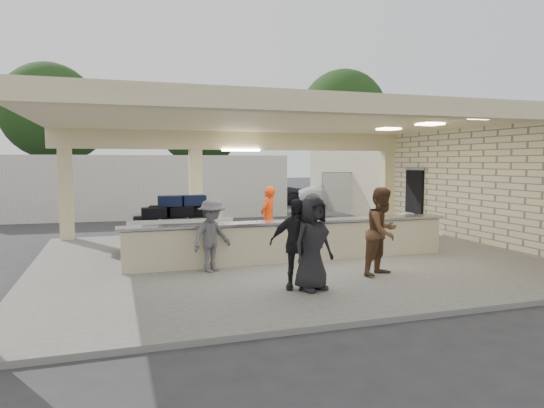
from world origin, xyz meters
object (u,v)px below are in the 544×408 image
object	(u,v)px
luggage_cart	(177,222)
passenger_c	(212,236)
passenger_a	(383,231)
baggage_counter	(293,241)
drum_fan	(407,226)
baggage_handler	(268,217)
car_white_a	(345,195)
car_dark	(267,192)
car_white_b	(391,193)
passenger_b	(296,244)
container_white	(142,186)
passenger_d	(313,244)

from	to	relation	value
luggage_cart	passenger_c	xyz separation A→B (m)	(0.45, -2.41, -0.02)
passenger_a	passenger_c	bearing A→B (deg)	130.34
baggage_counter	drum_fan	distance (m)	4.53
drum_fan	baggage_handler	size ratio (longest dim) A/B	0.52
baggage_counter	passenger_a	bearing A→B (deg)	-57.49
luggage_cart	car_white_a	xyz separation A→B (m)	(10.39, 10.97, -0.21)
passenger_c	drum_fan	bearing A→B (deg)	-13.80
drum_fan	passenger_a	xyz separation A→B (m)	(-2.98, -3.57, 0.46)
passenger_a	car_dark	distance (m)	17.91
baggage_counter	car_white_b	distance (m)	18.49
baggage_counter	luggage_cart	bearing A→B (deg)	143.78
baggage_handler	passenger_b	xyz separation A→B (m)	(-0.82, -4.25, -0.00)
drum_fan	passenger_c	world-z (taller)	passenger_c
passenger_b	container_white	distance (m)	14.20
baggage_counter	passenger_d	distance (m)	2.73
baggage_handler	car_white_a	world-z (taller)	baggage_handler
luggage_cart	car_dark	xyz separation A→B (m)	(6.83, 13.80, -0.16)
baggage_handler	passenger_a	xyz separation A→B (m)	(1.32, -3.78, 0.07)
passenger_a	container_white	world-z (taller)	container_white
drum_fan	container_white	distance (m)	12.31
passenger_b	drum_fan	bearing A→B (deg)	63.30
baggage_counter	passenger_c	size ratio (longest dim) A/B	5.17
passenger_a	container_white	size ratio (longest dim) A/B	0.15
drum_fan	car_white_b	xyz separation A→B (m)	(7.43, 12.74, 0.08)
drum_fan	car_white_a	world-z (taller)	car_white_a
passenger_a	car_dark	bearing A→B (deg)	53.73
luggage_cart	car_white_a	distance (m)	15.10
luggage_cart	baggage_counter	bearing A→B (deg)	-34.18
baggage_counter	car_dark	distance (m)	16.25
car_white_b	car_dark	size ratio (longest dim) A/B	0.92
baggage_counter	car_white_b	bearing A→B (deg)	50.85
baggage_counter	container_white	distance (m)	11.98
baggage_counter	car_white_b	size ratio (longest dim) A/B	1.96
car_white_b	car_dark	world-z (taller)	car_dark
baggage_handler	car_white_b	distance (m)	17.17
passenger_b	luggage_cart	bearing A→B (deg)	136.20
drum_fan	passenger_a	world-z (taller)	passenger_a
car_white_a	drum_fan	bearing A→B (deg)	-176.24
car_white_a	car_white_b	distance (m)	4.12
passenger_b	car_white_b	distance (m)	20.96
passenger_c	car_white_a	xyz separation A→B (m)	(9.94, 13.38, -0.19)
car_dark	baggage_counter	bearing A→B (deg)	160.93
drum_fan	passenger_d	size ratio (longest dim) A/B	0.51
baggage_handler	car_dark	world-z (taller)	baggage_handler
passenger_a	passenger_c	size ratio (longest dim) A/B	1.17
passenger_c	passenger_d	distance (m)	2.57
car_dark	luggage_cart	bearing A→B (deg)	149.87
car_white_a	car_dark	size ratio (longest dim) A/B	1.08
passenger_a	passenger_b	size ratio (longest dim) A/B	1.09
baggage_counter	baggage_handler	size ratio (longest dim) A/B	4.77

